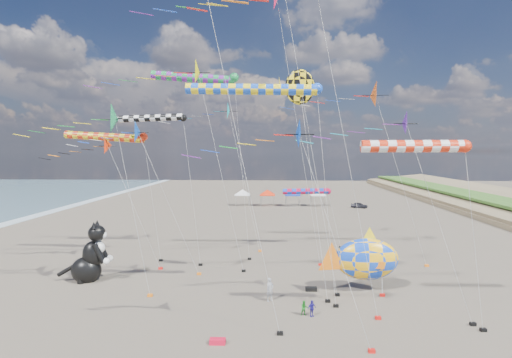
{
  "coord_description": "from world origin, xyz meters",
  "views": [
    {
      "loc": [
        -0.04,
        -19.14,
        10.95
      ],
      "look_at": [
        -1.32,
        12.0,
        8.77
      ],
      "focal_mm": 28.0,
      "sensor_mm": 36.0,
      "label": 1
    }
  ],
  "objects_px": {
    "cat_inflatable": "(89,251)",
    "child_green": "(304,308)",
    "fish_inflatable": "(366,259)",
    "child_blue": "(312,308)",
    "person_adult": "(270,290)",
    "parked_car": "(359,205)"
  },
  "relations": [
    {
      "from": "cat_inflatable",
      "to": "child_green",
      "type": "distance_m",
      "value": 18.75
    },
    {
      "from": "fish_inflatable",
      "to": "child_blue",
      "type": "distance_m",
      "value": 7.05
    },
    {
      "from": "cat_inflatable",
      "to": "person_adult",
      "type": "relative_size",
      "value": 2.98
    },
    {
      "from": "child_green",
      "to": "fish_inflatable",
      "type": "bearing_deg",
      "value": 32.51
    },
    {
      "from": "fish_inflatable",
      "to": "parked_car",
      "type": "xyz_separation_m",
      "value": [
        9.52,
        46.36,
        -2.06
      ]
    },
    {
      "from": "fish_inflatable",
      "to": "parked_car",
      "type": "distance_m",
      "value": 47.37
    },
    {
      "from": "child_green",
      "to": "parked_car",
      "type": "height_order",
      "value": "parked_car"
    },
    {
      "from": "fish_inflatable",
      "to": "child_blue",
      "type": "height_order",
      "value": "fish_inflatable"
    },
    {
      "from": "cat_inflatable",
      "to": "fish_inflatable",
      "type": "bearing_deg",
      "value": -10.19
    },
    {
      "from": "fish_inflatable",
      "to": "child_blue",
      "type": "bearing_deg",
      "value": -133.34
    },
    {
      "from": "person_adult",
      "to": "child_green",
      "type": "bearing_deg",
      "value": -89.33
    },
    {
      "from": "cat_inflatable",
      "to": "child_blue",
      "type": "height_order",
      "value": "cat_inflatable"
    },
    {
      "from": "child_blue",
      "to": "parked_car",
      "type": "bearing_deg",
      "value": 44.9
    },
    {
      "from": "cat_inflatable",
      "to": "person_adult",
      "type": "distance_m",
      "value": 15.78
    },
    {
      "from": "person_adult",
      "to": "child_green",
      "type": "xyz_separation_m",
      "value": [
        2.31,
        -2.5,
        -0.35
      ]
    },
    {
      "from": "fish_inflatable",
      "to": "child_green",
      "type": "bearing_deg",
      "value": -136.83
    },
    {
      "from": "fish_inflatable",
      "to": "child_green",
      "type": "height_order",
      "value": "fish_inflatable"
    },
    {
      "from": "fish_inflatable",
      "to": "person_adult",
      "type": "height_order",
      "value": "fish_inflatable"
    },
    {
      "from": "parked_car",
      "to": "child_blue",
      "type": "bearing_deg",
      "value": -176.56
    },
    {
      "from": "fish_inflatable",
      "to": "parked_car",
      "type": "height_order",
      "value": "fish_inflatable"
    },
    {
      "from": "person_adult",
      "to": "child_blue",
      "type": "bearing_deg",
      "value": -85.15
    },
    {
      "from": "parked_car",
      "to": "fish_inflatable",
      "type": "bearing_deg",
      "value": -172.73
    }
  ]
}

